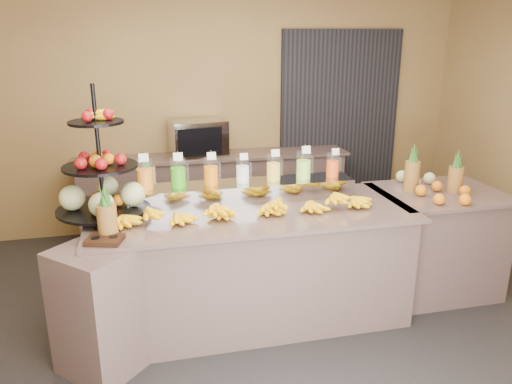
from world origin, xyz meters
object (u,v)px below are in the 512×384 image
object	(u,v)px
fruit_stand	(109,184)
condiment_caddy	(105,240)
pitcher_tray	(243,191)
right_fruit_pile	(438,185)
oven_warmer	(198,138)
banana_heap	(245,206)

from	to	relation	value
fruit_stand	condiment_caddy	size ratio (longest dim) A/B	4.29
pitcher_tray	right_fruit_pile	world-z (taller)	right_fruit_pile
right_fruit_pile	pitcher_tray	bearing A→B (deg)	171.43
condiment_caddy	right_fruit_pile	xyz separation A→B (m)	(2.71, 0.41, 0.07)
condiment_caddy	oven_warmer	bearing A→B (deg)	68.70
pitcher_tray	oven_warmer	xyz separation A→B (m)	(-0.16, 1.67, 0.13)
fruit_stand	oven_warmer	distance (m)	1.99
pitcher_tray	right_fruit_pile	distance (m)	1.66
banana_heap	condiment_caddy	size ratio (longest dim) A/B	8.70
fruit_stand	condiment_caddy	world-z (taller)	fruit_stand
pitcher_tray	oven_warmer	bearing A→B (deg)	95.53
fruit_stand	condiment_caddy	bearing A→B (deg)	-90.54
right_fruit_pile	oven_warmer	xyz separation A→B (m)	(-1.81, 1.92, 0.12)
fruit_stand	pitcher_tray	bearing A→B (deg)	8.56
pitcher_tray	condiment_caddy	bearing A→B (deg)	-148.44
fruit_stand	oven_warmer	bearing A→B (deg)	65.82
pitcher_tray	oven_warmer	distance (m)	1.68
pitcher_tray	banana_heap	bearing A→B (deg)	-99.66
fruit_stand	right_fruit_pile	world-z (taller)	fruit_stand
pitcher_tray	right_fruit_pile	size ratio (longest dim) A/B	3.73
pitcher_tray	oven_warmer	world-z (taller)	oven_warmer
pitcher_tray	fruit_stand	world-z (taller)	fruit_stand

